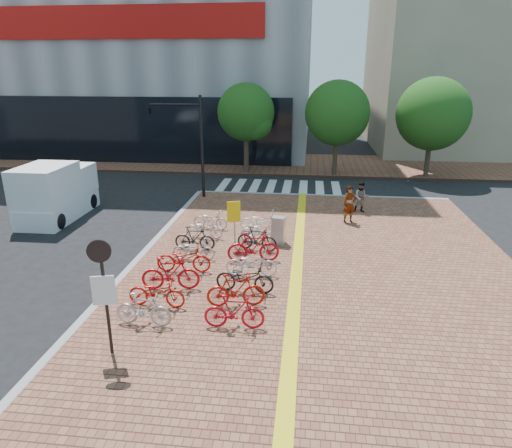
# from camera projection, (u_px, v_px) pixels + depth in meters

# --- Properties ---
(ground) EXTENTS (120.00, 120.00, 0.00)m
(ground) POSITION_uv_depth(u_px,v_px,m) (234.00, 292.00, 14.95)
(ground) COLOR black
(ground) RESTS_ON ground
(sidewalk) EXTENTS (14.00, 34.00, 0.15)m
(sidewalk) POSITION_uv_depth(u_px,v_px,m) (333.00, 402.00, 9.90)
(sidewalk) COLOR brown
(sidewalk) RESTS_ON ground
(tactile_strip) EXTENTS (0.40, 34.00, 0.01)m
(tactile_strip) POSITION_uv_depth(u_px,v_px,m) (287.00, 395.00, 9.98)
(tactile_strip) COLOR yellow
(tactile_strip) RESTS_ON sidewalk
(kerb_west) EXTENTS (0.25, 34.00, 0.15)m
(kerb_west) POSITION_uv_depth(u_px,v_px,m) (31.00, 378.00, 10.67)
(kerb_west) COLOR gray
(kerb_west) RESTS_ON ground
(kerb_north) EXTENTS (14.00, 0.25, 0.15)m
(kerb_north) POSITION_uv_depth(u_px,v_px,m) (320.00, 196.00, 25.87)
(kerb_north) COLOR gray
(kerb_north) RESTS_ON ground
(far_sidewalk) EXTENTS (70.00, 8.00, 0.15)m
(far_sidewalk) POSITION_uv_depth(u_px,v_px,m) (279.00, 164.00, 34.66)
(far_sidewalk) COLOR brown
(far_sidewalk) RESTS_ON ground
(building_beige) EXTENTS (20.00, 18.00, 18.00)m
(building_beige) POSITION_uv_depth(u_px,v_px,m) (493.00, 44.00, 40.13)
(building_beige) COLOR gray
(building_beige) RESTS_ON ground
(crosswalk) EXTENTS (7.50, 4.00, 0.01)m
(crosswalk) POSITION_uv_depth(u_px,v_px,m) (279.00, 187.00, 28.05)
(crosswalk) COLOR silver
(crosswalk) RESTS_ON ground
(street_trees) EXTENTS (16.20, 4.60, 6.35)m
(street_trees) POSITION_uv_depth(u_px,v_px,m) (354.00, 115.00, 29.47)
(street_trees) COLOR #38281E
(street_trees) RESTS_ON far_sidewalk
(bike_0) EXTENTS (1.63, 0.53, 0.97)m
(bike_0) POSITION_uv_depth(u_px,v_px,m) (143.00, 309.00, 12.58)
(bike_0) COLOR #B1B0B5
(bike_0) RESTS_ON sidewalk
(bike_1) EXTENTS (1.79, 0.71, 0.92)m
(bike_1) POSITION_uv_depth(u_px,v_px,m) (157.00, 292.00, 13.60)
(bike_1) COLOR red
(bike_1) RESTS_ON sidewalk
(bike_2) EXTENTS (1.93, 0.78, 1.13)m
(bike_2) POSITION_uv_depth(u_px,v_px,m) (170.00, 274.00, 14.60)
(bike_2) COLOR #B20C16
(bike_2) RESTS_ON sidewalk
(bike_3) EXTENTS (1.93, 0.80, 0.99)m
(bike_3) POSITION_uv_depth(u_px,v_px,m) (184.00, 259.00, 15.91)
(bike_3) COLOR #B6110D
(bike_3) RESTS_ON sidewalk
(bike_4) EXTENTS (1.60, 0.58, 0.83)m
(bike_4) POSITION_uv_depth(u_px,v_px,m) (193.00, 249.00, 16.96)
(bike_4) COLOR #B5B5BA
(bike_4) RESTS_ON sidewalk
(bike_5) EXTENTS (1.60, 0.46, 0.96)m
(bike_5) POSITION_uv_depth(u_px,v_px,m) (195.00, 238.00, 17.87)
(bike_5) COLOR black
(bike_5) RESTS_ON sidewalk
(bike_6) EXTENTS (1.66, 0.70, 0.85)m
(bike_6) POSITION_uv_depth(u_px,v_px,m) (204.00, 228.00, 19.14)
(bike_6) COLOR silver
(bike_6) RESTS_ON sidewalk
(bike_7) EXTENTS (1.68, 0.83, 0.84)m
(bike_7) POSITION_uv_depth(u_px,v_px,m) (210.00, 220.00, 20.28)
(bike_7) COLOR #B3B3B8
(bike_7) RESTS_ON sidewalk
(bike_8) EXTENTS (1.69, 0.54, 1.01)m
(bike_8) POSITION_uv_depth(u_px,v_px,m) (234.00, 312.00, 12.43)
(bike_8) COLOR red
(bike_8) RESTS_ON sidewalk
(bike_9) EXTENTS (1.81, 0.79, 1.05)m
(bike_9) POSITION_uv_depth(u_px,v_px,m) (236.00, 290.00, 13.58)
(bike_9) COLOR #AC180C
(bike_9) RESTS_ON sidewalk
(bike_10) EXTENTS (1.92, 0.78, 0.99)m
(bike_10) POSITION_uv_depth(u_px,v_px,m) (245.00, 278.00, 14.47)
(bike_10) COLOR black
(bike_10) RESTS_ON sidewalk
(bike_11) EXTENTS (1.80, 0.68, 0.94)m
(bike_11) POSITION_uv_depth(u_px,v_px,m) (252.00, 263.00, 15.61)
(bike_11) COLOR silver
(bike_11) RESTS_ON sidewalk
(bike_12) EXTENTS (1.98, 0.88, 1.15)m
(bike_12) POSITION_uv_depth(u_px,v_px,m) (253.00, 247.00, 16.72)
(bike_12) COLOR #A60B19
(bike_12) RESTS_ON sidewalk
(bike_13) EXTENTS (1.68, 0.76, 0.97)m
(bike_13) POSITION_uv_depth(u_px,v_px,m) (257.00, 239.00, 17.81)
(bike_13) COLOR black
(bike_13) RESTS_ON sidewalk
(bike_14) EXTENTS (1.96, 0.99, 0.98)m
(bike_14) POSITION_uv_depth(u_px,v_px,m) (263.00, 231.00, 18.67)
(bike_14) COLOR silver
(bike_14) RESTS_ON sidewalk
(bike_15) EXTENTS (1.85, 0.66, 0.97)m
(bike_15) POSITION_uv_depth(u_px,v_px,m) (261.00, 222.00, 19.81)
(bike_15) COLOR white
(bike_15) RESTS_ON sidewalk
(pedestrian_a) EXTENTS (0.75, 0.64, 1.73)m
(pedestrian_a) POSITION_uv_depth(u_px,v_px,m) (349.00, 204.00, 20.96)
(pedestrian_a) COLOR gray
(pedestrian_a) RESTS_ON sidewalk
(pedestrian_b) EXTENTS (0.76, 0.60, 1.53)m
(pedestrian_b) POSITION_uv_depth(u_px,v_px,m) (361.00, 197.00, 22.50)
(pedestrian_b) COLOR #47485A
(pedestrian_b) RESTS_ON sidewalk
(utility_box) EXTENTS (0.58, 0.46, 1.13)m
(utility_box) POSITION_uv_depth(u_px,v_px,m) (278.00, 230.00, 18.49)
(utility_box) COLOR #B1B0B5
(utility_box) RESTS_ON sidewalk
(yellow_sign) EXTENTS (0.51, 0.22, 1.93)m
(yellow_sign) POSITION_uv_depth(u_px,v_px,m) (234.00, 216.00, 17.80)
(yellow_sign) COLOR #B7B7BC
(yellow_sign) RESTS_ON sidewalk
(notice_sign) EXTENTS (0.56, 0.20, 3.06)m
(notice_sign) POSITION_uv_depth(u_px,v_px,m) (103.00, 284.00, 10.85)
(notice_sign) COLOR black
(notice_sign) RESTS_ON sidewalk
(traffic_light_pole) EXTENTS (2.95, 1.14, 5.49)m
(traffic_light_pole) POSITION_uv_depth(u_px,v_px,m) (178.00, 127.00, 24.46)
(traffic_light_pole) COLOR black
(traffic_light_pole) RESTS_ON sidewalk
(box_truck) EXTENTS (2.13, 4.73, 2.72)m
(box_truck) POSITION_uv_depth(u_px,v_px,m) (56.00, 192.00, 21.96)
(box_truck) COLOR white
(box_truck) RESTS_ON ground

